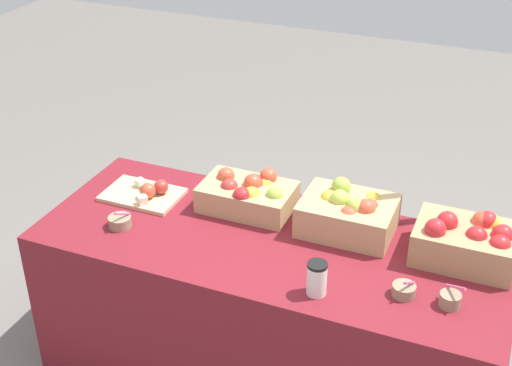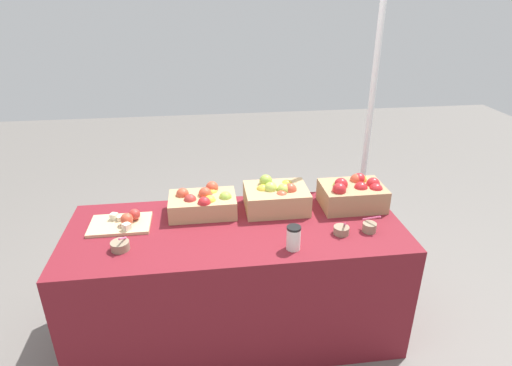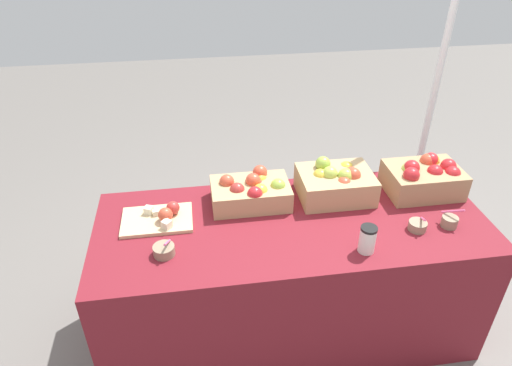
% 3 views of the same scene
% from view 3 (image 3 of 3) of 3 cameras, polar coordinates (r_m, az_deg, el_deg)
% --- Properties ---
extents(ground_plane, '(10.00, 10.00, 0.00)m').
position_cam_3_polar(ground_plane, '(2.74, 3.88, -17.17)').
color(ground_plane, slate).
extents(table, '(1.90, 0.76, 0.74)m').
position_cam_3_polar(table, '(2.46, 4.20, -11.63)').
color(table, maroon).
rests_on(table, ground_plane).
extents(apple_crate_left, '(0.38, 0.27, 0.19)m').
position_cam_3_polar(apple_crate_left, '(2.54, 20.27, 0.74)').
color(apple_crate_left, tan).
rests_on(apple_crate_left, table).
extents(apple_crate_middle, '(0.37, 0.28, 0.20)m').
position_cam_3_polar(apple_crate_middle, '(2.39, 9.97, 0.07)').
color(apple_crate_middle, tan).
rests_on(apple_crate_middle, table).
extents(apple_crate_right, '(0.39, 0.25, 0.16)m').
position_cam_3_polar(apple_crate_right, '(2.30, -0.56, -1.01)').
color(apple_crate_right, tan).
rests_on(apple_crate_right, table).
extents(cutting_board_front, '(0.34, 0.23, 0.09)m').
position_cam_3_polar(cutting_board_front, '(2.25, -11.84, -4.22)').
color(cutting_board_front, '#D1B284').
rests_on(cutting_board_front, table).
extents(sample_bowl_near, '(0.10, 0.10, 0.09)m').
position_cam_3_polar(sample_bowl_near, '(2.06, -11.42, -8.23)').
color(sample_bowl_near, gray).
rests_on(sample_bowl_near, table).
extents(sample_bowl_mid, '(0.09, 0.09, 0.11)m').
position_cam_3_polar(sample_bowl_mid, '(2.36, 23.02, -4.42)').
color(sample_bowl_mid, gray).
rests_on(sample_bowl_mid, table).
extents(sample_bowl_far, '(0.09, 0.09, 0.09)m').
position_cam_3_polar(sample_bowl_far, '(2.28, 19.54, -5.04)').
color(sample_bowl_far, gray).
rests_on(sample_bowl_far, table).
extents(coffee_cup, '(0.07, 0.07, 0.13)m').
position_cam_3_polar(coffee_cup, '(2.07, 13.75, -6.83)').
color(coffee_cup, silver).
rests_on(coffee_cup, table).
extents(tent_pole, '(0.04, 0.04, 2.30)m').
position_cam_3_polar(tent_pole, '(2.99, 21.76, 12.10)').
color(tent_pole, white).
rests_on(tent_pole, ground_plane).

